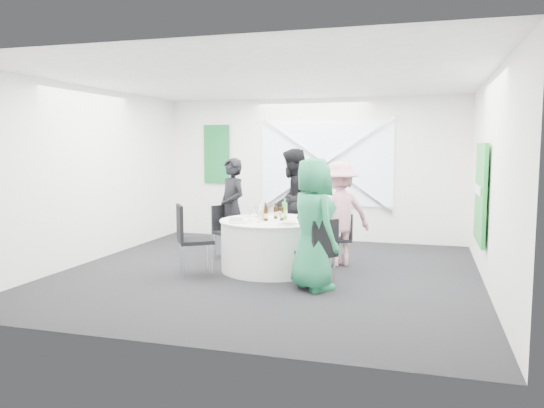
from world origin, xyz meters
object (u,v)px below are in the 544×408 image
(chair_back_right, at_px, (341,235))
(chair_front_left, at_px, (189,234))
(clear_water_bottle, at_px, (262,212))
(banquet_table, at_px, (272,245))
(person_man_back, at_px, (293,202))
(person_man_back_left, at_px, (232,208))
(chair_back, at_px, (287,225))
(person_woman_pink, at_px, (339,214))
(green_water_bottle, at_px, (285,211))
(person_woman_green, at_px, (313,224))
(chair_front_right, at_px, (320,248))
(chair_back_left, at_px, (225,227))

(chair_back_right, height_order, chair_front_left, chair_front_left)
(clear_water_bottle, bearing_deg, banquet_table, 25.74)
(person_man_back, bearing_deg, person_man_back_left, -59.17)
(banquet_table, height_order, chair_back, chair_back)
(banquet_table, relative_size, chair_front_left, 1.51)
(clear_water_bottle, bearing_deg, person_woman_pink, 32.35)
(green_water_bottle, xyz_separation_m, clear_water_bottle, (-0.31, -0.19, -0.01))
(chair_back_right, xyz_separation_m, person_woman_green, (-0.12, -1.52, 0.38))
(chair_front_right, bearing_deg, chair_back_right, -137.81)
(chair_front_right, height_order, person_woman_green, person_woman_green)
(chair_back, bearing_deg, chair_back_right, -28.62)
(banquet_table, relative_size, person_woman_pink, 0.96)
(banquet_table, bearing_deg, chair_front_left, -146.63)
(chair_back_right, bearing_deg, person_man_back_left, -126.75)
(chair_front_right, bearing_deg, chair_back_left, -85.10)
(person_man_back, bearing_deg, person_woman_pink, 54.41)
(chair_front_right, distance_m, person_woman_green, 0.33)
(chair_front_right, bearing_deg, person_woman_green, -32.00)
(person_man_back, bearing_deg, banquet_table, 0.00)
(banquet_table, bearing_deg, person_man_back, 89.83)
(person_woman_pink, relative_size, clear_water_bottle, 5.38)
(chair_back_left, distance_m, person_man_back, 1.24)
(chair_back_right, distance_m, chair_front_right, 1.50)
(chair_back_right, distance_m, person_woman_green, 1.57)
(chair_back_right, distance_m, chair_front_left, 2.38)
(person_man_back_left, distance_m, person_man_back, 1.06)
(clear_water_bottle, bearing_deg, chair_front_right, -37.13)
(person_woman_green, height_order, green_water_bottle, person_woman_green)
(chair_front_left, height_order, green_water_bottle, green_water_bottle)
(person_woman_pink, distance_m, clear_water_bottle, 1.25)
(chair_front_right, distance_m, person_man_back_left, 2.41)
(green_water_bottle, bearing_deg, person_woman_pink, 32.76)
(chair_front_right, xyz_separation_m, person_man_back, (-0.90, 2.11, 0.37))
(person_man_back_left, distance_m, green_water_bottle, 1.23)
(person_woman_green, bearing_deg, chair_front_left, 41.26)
(person_man_back, xyz_separation_m, person_woman_pink, (0.91, -0.66, -0.10))
(chair_back, bearing_deg, clear_water_bottle, -97.00)
(banquet_table, relative_size, person_man_back_left, 0.94)
(banquet_table, xyz_separation_m, person_woman_pink, (0.91, 0.60, 0.43))
(chair_front_right, relative_size, person_woman_green, 0.54)
(chair_front_left, relative_size, person_man_back, 0.57)
(person_man_back, height_order, person_woman_green, person_man_back)
(chair_back, xyz_separation_m, chair_back_left, (-0.96, -0.43, -0.01))
(chair_back_right, height_order, chair_front_right, chair_front_right)
(chair_back_right, xyz_separation_m, person_man_back_left, (-1.84, 0.08, 0.36))
(chair_back, height_order, chair_back_left, chair_back)
(chair_back, distance_m, chair_front_right, 2.19)
(chair_back, relative_size, chair_back_left, 1.01)
(chair_back_left, xyz_separation_m, person_man_back_left, (0.11, 0.04, 0.32))
(person_man_back, bearing_deg, green_water_bottle, 8.24)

